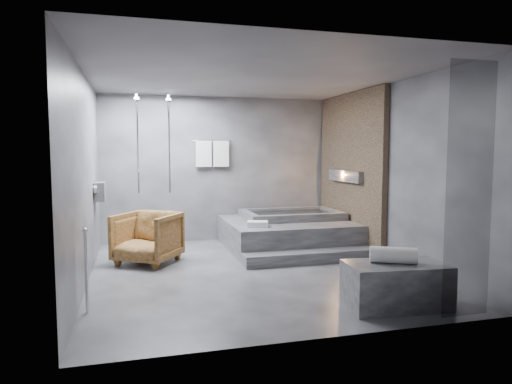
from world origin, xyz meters
name	(u,v)px	position (x,y,z in m)	size (l,w,h in m)	color
room	(273,152)	(0.40, 0.24, 1.73)	(5.00, 5.04, 2.82)	#313134
tub_deck	(287,234)	(1.05, 1.45, 0.25)	(2.20, 2.00, 0.50)	#37373A
tub_step	(311,257)	(1.05, 0.27, 0.09)	(2.20, 0.36, 0.18)	#37373A
concrete_bench	(396,285)	(1.18, -1.91, 0.25)	(1.11, 0.61, 0.50)	#343437
driftwood_chair	(147,238)	(-1.44, 0.91, 0.40)	(0.85, 0.88, 0.80)	#492C12
rolled_towel	(393,255)	(1.15, -1.89, 0.59)	(0.18, 0.18, 0.51)	white
deck_towel	(258,224)	(0.34, 0.89, 0.55)	(0.34, 0.25, 0.09)	silver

